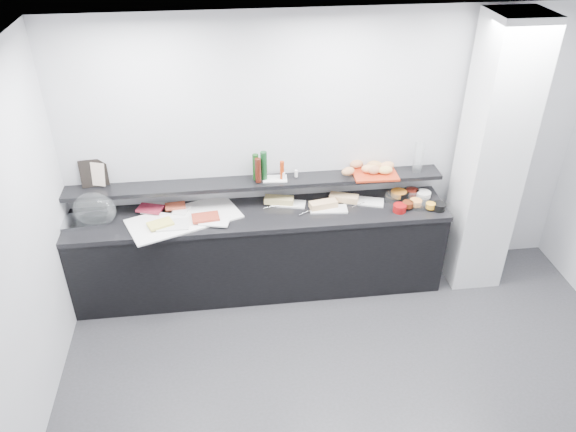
{
  "coord_description": "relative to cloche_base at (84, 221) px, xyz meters",
  "views": [
    {
      "loc": [
        -0.98,
        -2.82,
        3.73
      ],
      "look_at": [
        -0.45,
        1.45,
        1.0
      ],
      "focal_mm": 35.0,
      "sensor_mm": 36.0,
      "label": 1
    }
  ],
  "objects": [
    {
      "name": "platter_meat_b",
      "position": [
        1.2,
        -0.16,
        0.0
      ],
      "size": [
        0.31,
        0.24,
        0.01
      ],
      "primitive_type": "cube",
      "rotation": [
        0.0,
        0.0,
        -0.24
      ],
      "color": "white",
      "rests_on": "linen_runner"
    },
    {
      "name": "bowl_glass_cream",
      "position": [
        3.15,
        0.09,
        0.02
      ],
      "size": [
        0.23,
        0.23,
        0.07
      ],
      "primitive_type": "cylinder",
      "rotation": [
        0.0,
        0.0,
        0.25
      ],
      "color": "white",
      "rests_on": "counter_top"
    },
    {
      "name": "fill_black_fruit",
      "position": [
        3.25,
        -0.18,
        0.03
      ],
      "size": [
        0.1,
        0.1,
        0.05
      ],
      "primitive_type": "cylinder",
      "rotation": [
        0.0,
        0.0,
        -0.05
      ],
      "color": "orange",
      "rests_on": "bowl_black_fruit"
    },
    {
      "name": "food_salmon",
      "position": [
        0.82,
        0.13,
        0.02
      ],
      "size": [
        0.2,
        0.14,
        0.02
      ],
      "primitive_type": "cube",
      "rotation": [
        0.0,
        0.0,
        0.12
      ],
      "color": "#CE462A",
      "rests_on": "platter_salmon"
    },
    {
      "name": "wall_shelf",
      "position": [
        1.61,
        0.15,
        0.21
      ],
      "size": [
        3.6,
        0.25,
        0.04
      ],
      "primitive_type": "cube",
      "color": "black",
      "rests_on": "back_wall"
    },
    {
      "name": "fill_red_jam",
      "position": [
        3.04,
        -0.13,
        0.03
      ],
      "size": [
        0.12,
        0.12,
        0.05
      ],
      "primitive_type": "cylinder",
      "rotation": [
        0.0,
        0.0,
        -0.15
      ],
      "color": "#511E0B",
      "rests_on": "bowl_red_jam"
    },
    {
      "name": "bread_roll_n",
      "position": [
        2.78,
        0.22,
        0.29
      ],
      "size": [
        0.18,
        0.14,
        0.08
      ],
      "primitive_type": "ellipsoid",
      "rotation": [
        0.0,
        0.0,
        -0.29
      ],
      "color": "#B17B43",
      "rests_on": "bread_tray"
    },
    {
      "name": "fill_glass_salmon",
      "position": [
        3.12,
        -0.1,
        0.03
      ],
      "size": [
        0.15,
        0.15,
        0.05
      ],
      "primitive_type": "cylinder",
      "rotation": [
        0.0,
        0.0,
        -0.29
      ],
      "color": "orange",
      "rests_on": "bowl_glass_salmon"
    },
    {
      "name": "tongs_right",
      "position": [
        2.58,
        -0.03,
        -0.0
      ],
      "size": [
        0.15,
        0.08,
        0.01
      ],
      "primitive_type": "cylinder",
      "rotation": [
        0.0,
        1.57,
        0.47
      ],
      "color": "silver",
      "rests_on": "sandwich_plate_right"
    },
    {
      "name": "bowl_black_jam",
      "position": [
        3.04,
        0.08,
        0.02
      ],
      "size": [
        0.19,
        0.19,
        0.07
      ],
      "primitive_type": "cylinder",
      "rotation": [
        0.0,
        0.0,
        -0.23
      ],
      "color": "black",
      "rests_on": "counter_top"
    },
    {
      "name": "bowl_red_jam",
      "position": [
        2.95,
        -0.17,
        0.02
      ],
      "size": [
        0.13,
        0.13,
        0.07
      ],
      "primitive_type": "cylinder",
      "rotation": [
        0.0,
        0.0,
        0.01
      ],
      "color": "maroon",
      "rests_on": "counter_top"
    },
    {
      "name": "sandwich_food_right",
      "position": [
        2.45,
        0.07,
        0.02
      ],
      "size": [
        0.3,
        0.2,
        0.06
      ],
      "primitive_type": "cube",
      "rotation": [
        0.0,
        0.0,
        -0.37
      ],
      "color": "tan",
      "rests_on": "sandwich_plate_right"
    },
    {
      "name": "sandwich_food_left",
      "position": [
        1.82,
        0.11,
        0.02
      ],
      "size": [
        0.3,
        0.17,
        0.06
      ],
      "primitive_type": "cube",
      "rotation": [
        0.0,
        0.0,
        -0.23
      ],
      "color": "#D4BC6F",
      "rests_on": "sandwich_plate_left"
    },
    {
      "name": "fill_glass_fruit",
      "position": [
        3.01,
        0.09,
        0.03
      ],
      "size": [
        0.19,
        0.19,
        0.05
      ],
      "primitive_type": "cylinder",
      "rotation": [
        0.0,
        0.0,
        0.29
      ],
      "color": "orange",
      "rests_on": "bowl_glass_fruit"
    },
    {
      "name": "sandwich_food_mid",
      "position": [
        2.23,
        -0.02,
        0.02
      ],
      "size": [
        0.28,
        0.15,
        0.06
      ],
      "primitive_type": "cube",
      "rotation": [
        0.0,
        0.0,
        0.18
      ],
      "color": "tan",
      "rests_on": "sandwich_plate_mid"
    },
    {
      "name": "cloche_base",
      "position": [
        0.0,
        0.0,
        0.0
      ],
      "size": [
        0.42,
        0.31,
        0.04
      ],
      "primitive_type": "cube",
      "rotation": [
        0.0,
        0.0,
        0.11
      ],
      "color": "#B4B7BB",
      "rests_on": "counter_top"
    },
    {
      "name": "bowl_glass_fruit",
      "position": [
        2.94,
        0.04,
        0.02
      ],
      "size": [
        0.17,
        0.17,
        0.07
      ],
      "primitive_type": "cylinder",
      "rotation": [
        0.0,
        0.0,
        0.16
      ],
      "color": "silver",
      "rests_on": "counter_top"
    },
    {
      "name": "framed_print",
      "position": [
        0.11,
        0.25,
        0.36
      ],
      "size": [
        0.26,
        0.11,
        0.26
      ],
      "primitive_type": "cube",
      "rotation": [
        -0.21,
        0.0,
        0.17
      ],
      "color": "black",
      "rests_on": "wall_shelf"
    },
    {
      "name": "fill_black_jam",
      "position": [
        3.15,
        0.1,
        0.03
      ],
      "size": [
        0.13,
        0.13,
        0.05
      ],
      "primitive_type": "cylinder",
      "rotation": [
        0.0,
        0.0,
        0.04
      ],
      "color": "#51120B",
      "rests_on": "bowl_black_jam"
    },
    {
      "name": "back_wall",
      "position": [
        2.31,
        0.28,
        0.43
      ],
      "size": [
        5.0,
        0.02,
        2.7
      ],
      "primitive_type": "cube",
      "color": "#B3B5BA",
      "rests_on": "ground"
    },
    {
      "name": "ground",
      "position": [
        2.31,
        -1.72,
        -0.92
      ],
      "size": [
        5.0,
        5.0,
        0.0
      ],
      "primitive_type": "plane",
      "color": "#2D2D30",
      "rests_on": "ground"
    },
    {
      "name": "buffet_cabinet",
      "position": [
        1.61,
        -0.02,
        -0.5
      ],
      "size": [
        3.6,
        0.6,
        0.85
      ],
      "primitive_type": "cube",
      "color": "black",
      "rests_on": "ground"
    },
    {
      "name": "bottle_green_a",
      "position": [
        1.61,
        0.16,
        0.37
      ],
      "size": [
        0.08,
        0.08,
        0.26
      ],
      "primitive_type": "cylinder",
      "rotation": [
        0.0,
        0.0,
        -0.42
      ],
      "color": "#0E340E",
      "rests_on": "condiment_tray"
    },
    {
      "name": "counter_top",
      "position": [
        1.61,
        -0.02,
        -0.05
      ],
      "size": [
        3.62,
        0.62,
        0.05
      ],
      "primitive_type": "cube",
      "color": "black",
      "rests_on": "buffet_cabinet"
    },
    {
      "name": "ceiling",
      "position": [
        2.31,
        -1.72,
        1.78
      ],
      "size": [
        5.0,
        5.0,
        0.0
      ],
      "primitive_type": "plane",
      "color": "white",
      "rests_on": "back_wall"
    },
    {
      "name": "platter_meat_a",
      "position": [
        0.67,
        0.14,
        0.0
      ],
      "size": [
        0.33,
        0.26,
        0.01
      ],
      "primitive_type": "cube",
      "rotation": [
        0.0,
        0.0,
        -0.21
      ],
      "color": "silver",
      "rests_on": "linen_runner"
    },
    {
      "name": "linen_runner",
      "position": [
        0.91,
        -0.06,
        -0.01
      ],
      "size": [
        1.12,
        0.82,
        0.01
      ],
      "primitive_type": "cube",
      "rotation": [
        0.0,
        0.0,
        0.38
      ],
      "color": "white",
      "rests_on": "counter_top"
    },
    {
      "name": "bowl_black_fruit",
      "position": [
        3.33,
        -0.18,
        0.02
      ],
      "size": [
        0.14,
        0.14,
        0.07
      ],
      "primitive_type": "cylinder",
      "rotation": [
        0.0,
        0.0,
        -0.07
      ],
      "color": "black",
      "rests_on": "counter_top"
    },
    {
      "name": "sandwich_plate_right",
      "position": [
        2.65,
        0.05,
        -0.01
      ],
      "size": [
        0.42,
        0.27,
        0.01
      ],
      "primitive_type": "cube",
      "rotation": [
        0.0,
        0.0,
        -0.31
      ],
      "color": "white",
      "rests_on": "counter_top"
    },
    {
      "name": "bottle_brown",
      "position": [
        1.63,
        0.11,
        0.36
      ],
      "size": [
        0.07,
        0.07,
        0.24
      ],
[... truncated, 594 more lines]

